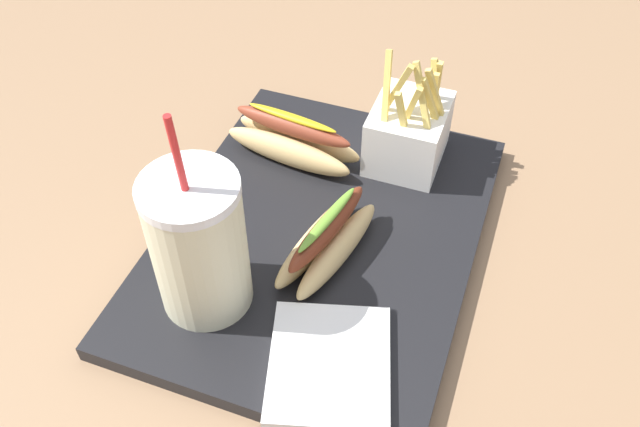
{
  "coord_description": "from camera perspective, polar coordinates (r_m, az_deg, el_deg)",
  "views": [
    {
      "loc": [
        0.49,
        0.18,
        0.59
      ],
      "look_at": [
        0.0,
        0.0,
        0.05
      ],
      "focal_mm": 38.24,
      "sensor_mm": 36.0,
      "label": 1
    }
  ],
  "objects": [
    {
      "name": "food_tray",
      "position": [
        0.78,
        -0.0,
        -2.03
      ],
      "size": [
        0.45,
        0.34,
        0.02
      ],
      "primitive_type": "cube",
      "color": "black",
      "rests_on": "ground_plane"
    },
    {
      "name": "napkin_stack",
      "position": [
        0.66,
        0.79,
        -12.52
      ],
      "size": [
        0.16,
        0.15,
        0.01
      ],
      "primitive_type": "cube",
      "rotation": [
        0.0,
        0.0,
        0.28
      ],
      "color": "white",
      "rests_on": "food_tray"
    },
    {
      "name": "ground_plane",
      "position": [
        0.79,
        -0.0,
        -2.99
      ],
      "size": [
        2.4,
        2.4,
        0.02
      ],
      "primitive_type": "cube",
      "color": "#8C6B4C"
    },
    {
      "name": "hot_dog_2",
      "position": [
        0.85,
        -2.29,
        6.13
      ],
      "size": [
        0.08,
        0.18,
        0.07
      ],
      "color": "#DBB775",
      "rests_on": "food_tray"
    },
    {
      "name": "ketchup_cup_1",
      "position": [
        0.78,
        -9.5,
        -0.32
      ],
      "size": [
        0.03,
        0.03,
        0.02
      ],
      "color": "white",
      "rests_on": "food_tray"
    },
    {
      "name": "fries_basket",
      "position": [
        0.84,
        7.42,
        6.77
      ],
      "size": [
        0.1,
        0.09,
        0.15
      ],
      "color": "white",
      "rests_on": "food_tray"
    },
    {
      "name": "hot_dog_1",
      "position": [
        0.73,
        0.6,
        -2.25
      ],
      "size": [
        0.16,
        0.08,
        0.06
      ],
      "color": "#DBB775",
      "rests_on": "food_tray"
    },
    {
      "name": "soda_cup",
      "position": [
        0.66,
        -10.12,
        -2.58
      ],
      "size": [
        0.09,
        0.09,
        0.24
      ],
      "color": "beige",
      "rests_on": "food_tray"
    }
  ]
}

